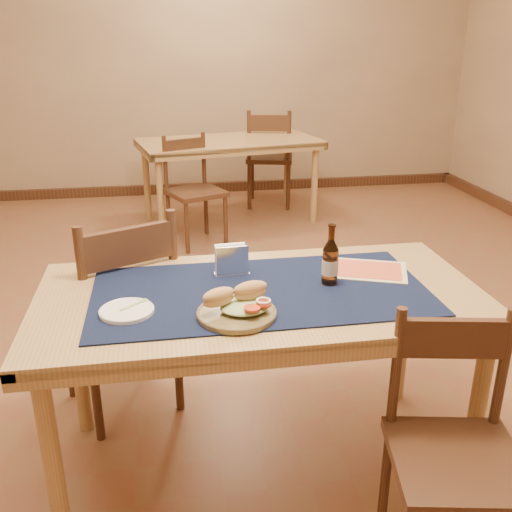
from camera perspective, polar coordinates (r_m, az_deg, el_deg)
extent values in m
cube|color=brown|center=(3.12, -2.15, -10.19)|extent=(6.00, 7.00, 0.02)
cube|color=tan|center=(6.16, -6.82, 19.11)|extent=(6.00, 0.02, 2.80)
cylinder|color=#A6864E|center=(2.01, -19.67, -18.96)|extent=(0.06, 0.06, 0.71)
cylinder|color=#A6864E|center=(2.23, 21.15, -14.75)|extent=(0.06, 0.06, 0.71)
cylinder|color=#A6864E|center=(2.53, -17.40, -9.67)|extent=(0.06, 0.06, 0.71)
cylinder|color=#A6864E|center=(2.71, 14.52, -7.20)|extent=(0.06, 0.06, 0.71)
cube|color=#A6864E|center=(2.07, 0.46, -4.09)|extent=(1.60, 0.80, 0.04)
cube|color=#0D1832|center=(2.06, 0.46, -3.51)|extent=(1.20, 0.60, 0.01)
cube|color=#462719|center=(6.32, -6.27, 6.78)|extent=(6.00, 0.06, 0.10)
cylinder|color=#A6864E|center=(4.76, -9.51, 5.61)|extent=(0.06, 0.06, 0.71)
cylinder|color=#A6864E|center=(5.20, 5.87, 7.11)|extent=(0.06, 0.06, 0.71)
cylinder|color=#A6864E|center=(5.35, -10.87, 7.25)|extent=(0.06, 0.06, 0.71)
cylinder|color=#A6864E|center=(5.75, 3.13, 8.55)|extent=(0.06, 0.06, 0.71)
cube|color=#A6864E|center=(5.14, -2.69, 11.32)|extent=(1.68, 1.07, 0.04)
cylinder|color=#462719|center=(2.93, -11.15, -7.27)|extent=(0.04, 0.04, 0.47)
cylinder|color=#462719|center=(2.83, -18.29, -9.10)|extent=(0.04, 0.04, 0.47)
cylinder|color=#462719|center=(2.62, -7.79, -10.64)|extent=(0.04, 0.04, 0.47)
cylinder|color=#462719|center=(2.51, -15.74, -12.90)|extent=(0.04, 0.04, 0.47)
cube|color=#462719|center=(2.60, -13.68, -5.40)|extent=(0.59, 0.59, 0.04)
cube|color=#462719|center=(2.29, -12.67, 0.97)|extent=(0.36, 0.19, 0.15)
cylinder|color=#462719|center=(2.40, -8.24, -0.98)|extent=(0.04, 0.04, 0.48)
cylinder|color=#462719|center=(2.28, -16.84, -2.96)|extent=(0.04, 0.04, 0.48)
cylinder|color=#462719|center=(2.13, 12.84, -20.69)|extent=(0.03, 0.03, 0.42)
cylinder|color=#462719|center=(2.22, 21.86, -19.91)|extent=(0.03, 0.03, 0.42)
cube|color=#462719|center=(1.92, 19.52, -18.89)|extent=(0.46, 0.46, 0.04)
cube|color=#462719|center=(1.88, 19.16, -7.78)|extent=(0.33, 0.09, 0.13)
cylinder|color=#462719|center=(1.89, 13.83, -10.88)|extent=(0.03, 0.03, 0.43)
cylinder|color=#462719|center=(1.99, 23.44, -10.42)|extent=(0.03, 0.03, 0.43)
cylinder|color=#462719|center=(4.48, -6.93, 2.87)|extent=(0.03, 0.03, 0.43)
cylinder|color=#462719|center=(4.62, -3.06, 3.60)|extent=(0.03, 0.03, 0.43)
cylinder|color=#462719|center=(4.78, -8.72, 3.96)|extent=(0.03, 0.03, 0.43)
cylinder|color=#462719|center=(4.92, -5.03, 4.63)|extent=(0.03, 0.03, 0.43)
cube|color=#462719|center=(4.63, -6.04, 6.34)|extent=(0.53, 0.53, 0.04)
cube|color=#462719|center=(4.72, -7.19, 10.74)|extent=(0.33, 0.16, 0.13)
cylinder|color=#462719|center=(4.68, -9.06, 9.10)|extent=(0.03, 0.03, 0.44)
cylinder|color=#462719|center=(4.82, -5.25, 9.63)|extent=(0.03, 0.03, 0.44)
cylinder|color=#462719|center=(5.97, 3.28, 7.87)|extent=(0.04, 0.04, 0.47)
cylinder|color=#462719|center=(5.98, -0.38, 7.94)|extent=(0.04, 0.04, 0.47)
cylinder|color=#462719|center=(5.60, 3.22, 6.97)|extent=(0.04, 0.04, 0.47)
cylinder|color=#462719|center=(5.62, -0.68, 7.05)|extent=(0.04, 0.04, 0.47)
cube|color=#462719|center=(5.74, 1.38, 9.78)|extent=(0.53, 0.53, 0.04)
cube|color=#462719|center=(5.48, 1.31, 13.14)|extent=(0.38, 0.12, 0.15)
cylinder|color=#462719|center=(5.49, 3.32, 11.80)|extent=(0.04, 0.04, 0.48)
cylinder|color=#462719|center=(5.51, -0.71, 11.86)|extent=(0.04, 0.04, 0.48)
cylinder|color=brown|center=(1.88, -1.95, -5.77)|extent=(0.26, 0.26, 0.02)
torus|color=brown|center=(1.87, -1.95, -5.62)|extent=(0.26, 0.26, 0.01)
ellipsoid|color=#A9C788|center=(1.87, -1.18, -5.14)|extent=(0.16, 0.13, 0.03)
ellipsoid|color=tan|center=(1.85, -3.77, -4.17)|extent=(0.12, 0.09, 0.06)
ellipsoid|color=tan|center=(1.89, -0.55, -3.50)|extent=(0.13, 0.08, 0.07)
cylinder|color=#BE3819|center=(1.82, -0.39, -5.25)|extent=(0.05, 0.05, 0.01)
cylinder|color=#BE3819|center=(1.85, 0.78, -4.83)|extent=(0.05, 0.05, 0.01)
torus|color=white|center=(1.85, 0.74, -4.49)|extent=(0.05, 0.05, 0.01)
cylinder|color=white|center=(1.94, -12.81, -5.38)|extent=(0.18, 0.18, 0.01)
torus|color=white|center=(1.94, -12.82, -5.25)|extent=(0.18, 0.18, 0.01)
cube|color=#83BF69|center=(1.95, -12.42, -4.92)|extent=(0.07, 0.06, 0.00)
cube|color=#83BF69|center=(1.98, -11.17, -4.39)|extent=(0.03, 0.03, 0.00)
cylinder|color=#41200B|center=(2.11, 7.41, -1.06)|extent=(0.06, 0.06, 0.13)
cone|color=#41200B|center=(2.08, 7.52, 1.09)|extent=(0.06, 0.06, 0.04)
cylinder|color=#41200B|center=(2.06, 7.57, 2.24)|extent=(0.02, 0.02, 0.05)
cylinder|color=#41200B|center=(2.05, 7.61, 3.04)|extent=(0.03, 0.03, 0.01)
cylinder|color=beige|center=(2.11, 7.41, -1.06)|extent=(0.06, 0.06, 0.06)
cube|color=silver|center=(2.20, -2.44, -1.75)|extent=(0.14, 0.06, 0.00)
cube|color=silver|center=(2.15, -2.36, -0.52)|extent=(0.12, 0.01, 0.11)
cube|color=silver|center=(2.19, -2.57, -0.12)|extent=(0.12, 0.01, 0.11)
cube|color=white|center=(2.17, -2.46, -0.44)|extent=(0.12, 0.04, 0.10)
cube|color=#447DD9|center=(2.16, -2.38, -0.34)|extent=(0.09, 0.01, 0.04)
cube|color=beige|center=(2.27, 11.09, -1.39)|extent=(0.36, 0.31, 0.00)
cube|color=#CE5335|center=(2.26, 11.09, -1.32)|extent=(0.30, 0.26, 0.00)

